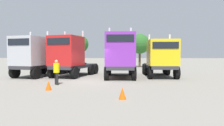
% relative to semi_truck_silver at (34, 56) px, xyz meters
% --- Properties ---
extents(ground, '(200.00, 200.00, 0.00)m').
position_rel_semi_truck_silver_xyz_m(ground, '(5.82, -2.40, -1.90)').
color(ground, gray).
extents(semi_truck_silver, '(3.84, 6.71, 4.23)m').
position_rel_semi_truck_silver_xyz_m(semi_truck_silver, '(0.00, 0.00, 0.00)').
color(semi_truck_silver, '#333338').
rests_on(semi_truck_silver, ground).
extents(semi_truck_red, '(3.78, 6.30, 4.28)m').
position_rel_semi_truck_silver_xyz_m(semi_truck_red, '(3.25, 0.16, 0.04)').
color(semi_truck_red, '#333338').
rests_on(semi_truck_red, ground).
extents(semi_truck_purple, '(2.75, 6.18, 4.44)m').
position_rel_semi_truck_silver_xyz_m(semi_truck_purple, '(7.90, -0.67, 0.10)').
color(semi_truck_purple, '#333338').
rests_on(semi_truck_purple, ground).
extents(semi_truck_yellow, '(2.66, 5.78, 3.94)m').
position_rel_semi_truck_silver_xyz_m(semi_truck_yellow, '(11.53, 0.42, -0.12)').
color(semi_truck_yellow, '#333338').
rests_on(semi_truck_yellow, ground).
extents(visitor_in_hivis, '(0.56, 0.56, 1.71)m').
position_rel_semi_truck_silver_xyz_m(visitor_in_hivis, '(3.65, -4.38, -0.92)').
color(visitor_in_hivis, black).
rests_on(visitor_in_hivis, ground).
extents(traffic_cone_near, '(0.36, 0.36, 0.56)m').
position_rel_semi_truck_silver_xyz_m(traffic_cone_near, '(8.23, -8.53, -1.63)').
color(traffic_cone_near, '#F2590C').
rests_on(traffic_cone_near, ground).
extents(traffic_cone_mid, '(0.36, 0.36, 0.57)m').
position_rel_semi_truck_silver_xyz_m(traffic_cone_mid, '(3.92, -6.47, -1.62)').
color(traffic_cone_mid, '#F2590C').
rests_on(traffic_cone_mid, ground).
extents(oak_far_left, '(3.41, 3.41, 5.75)m').
position_rel_semi_truck_silver_xyz_m(oak_far_left, '(-0.36, 19.37, 2.12)').
color(oak_far_left, '#4C3823').
rests_on(oak_far_left, ground).
extents(oak_far_centre, '(3.40, 3.40, 5.38)m').
position_rel_semi_truck_silver_xyz_m(oak_far_centre, '(7.79, 18.45, 1.76)').
color(oak_far_centre, '#4C3823').
rests_on(oak_far_centre, ground).
extents(oak_far_right, '(3.23, 3.23, 5.42)m').
position_rel_semi_truck_silver_xyz_m(oak_far_right, '(10.66, 14.99, 1.88)').
color(oak_far_right, '#4C3823').
rests_on(oak_far_right, ground).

